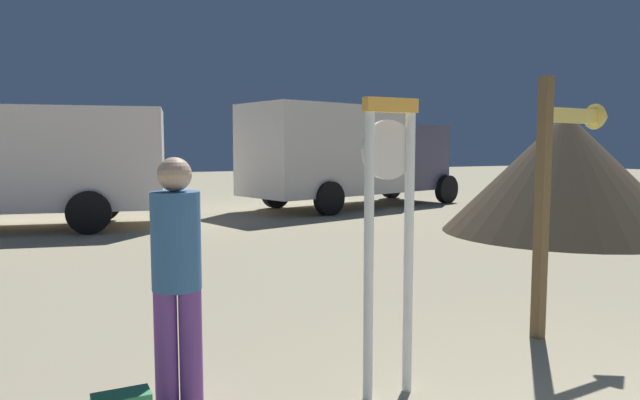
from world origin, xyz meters
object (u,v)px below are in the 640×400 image
(standing_clock, at_px, (389,216))
(arrow_sign, at_px, (565,167))
(box_truck_near, at_px, (10,161))
(person_near_clock, at_px, (177,270))
(dome_tent, at_px, (564,173))
(box_truck_far, at_px, (347,153))

(standing_clock, height_order, arrow_sign, arrow_sign)
(standing_clock, bearing_deg, box_truck_near, 104.52)
(arrow_sign, xyz_separation_m, person_near_clock, (-3.70, 0.02, -0.64))
(dome_tent, bearing_deg, box_truck_far, 103.70)
(person_near_clock, height_order, dome_tent, dome_tent)
(arrow_sign, height_order, dome_tent, dome_tent)
(standing_clock, relative_size, arrow_sign, 0.88)
(arrow_sign, distance_m, dome_tent, 7.07)
(standing_clock, xyz_separation_m, dome_tent, (7.65, 5.04, -0.06))
(standing_clock, bearing_deg, person_near_clock, 161.87)
(person_near_clock, relative_size, dome_tent, 0.35)
(arrow_sign, relative_size, box_truck_far, 0.33)
(box_truck_far, bearing_deg, standing_clock, -117.64)
(person_near_clock, xyz_separation_m, box_truck_near, (-1.37, 10.26, 0.54))
(standing_clock, xyz_separation_m, arrow_sign, (2.29, 0.45, 0.29))
(box_truck_near, bearing_deg, person_near_clock, -82.42)
(standing_clock, relative_size, box_truck_near, 0.30)
(dome_tent, bearing_deg, person_near_clock, -153.23)
(arrow_sign, distance_m, box_truck_near, 11.46)
(arrow_sign, xyz_separation_m, box_truck_near, (-5.07, 10.27, -0.11))
(box_truck_far, bearing_deg, box_truck_near, -174.48)
(arrow_sign, bearing_deg, standing_clock, -168.96)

